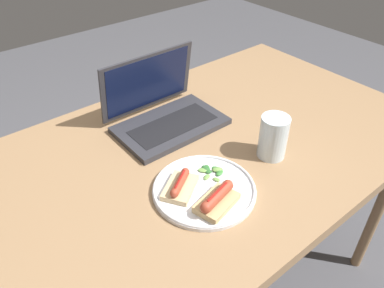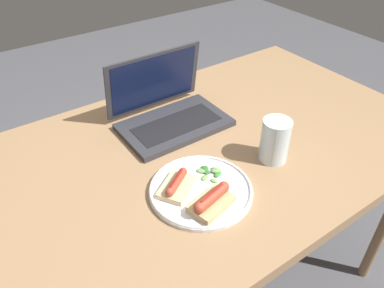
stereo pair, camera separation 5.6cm
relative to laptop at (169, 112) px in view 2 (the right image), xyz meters
The scene contains 7 objects.
desk 0.19m from the laptop, 82.83° to the right, with size 1.39×0.82×0.75m.
laptop is the anchor object (origin of this frame).
plate 0.33m from the laptop, 108.14° to the right, with size 0.26×0.26×0.02m.
sausage_toast_left 0.31m from the laptop, 118.63° to the right, with size 0.12×0.11×0.04m.
sausage_toast_middle 0.39m from the laptop, 107.31° to the right, with size 0.12×0.09×0.05m.
salad_pile 0.28m from the laptop, 99.62° to the right, with size 0.07×0.08×0.01m.
drinking_glass 0.35m from the laptop, 66.21° to the right, with size 0.08×0.08×0.12m.
Camera 2 is at (-0.52, -0.68, 1.41)m, focal length 35.00 mm.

